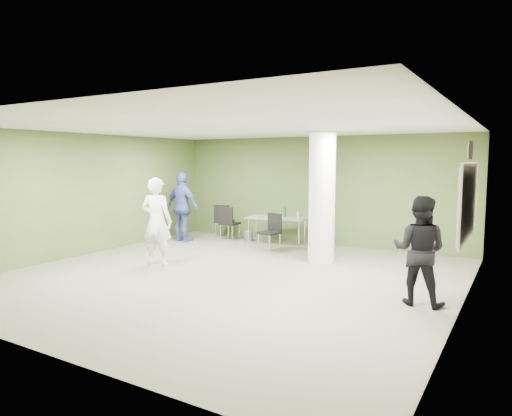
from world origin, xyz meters
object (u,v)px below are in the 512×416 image
Objects in this scene: folding_table at (277,219)px; woman_white at (157,222)px; chair_back_left at (223,218)px; man_black at (419,250)px; man_blue at (183,207)px.

folding_table is 3.51m from woman_white.
folding_table is at bearing 160.28° from chair_back_left.
folding_table is 0.96× the size of man_black.
folding_table is 1.69× the size of chair_back_left.
man_blue is (-2.41, -0.88, 0.27)m from folding_table.
man_black is 7.00m from man_blue.
man_blue is (-0.62, -1.02, 0.38)m from chair_back_left.
woman_white is 5.23m from man_black.
man_blue is at bearing 43.56° from chair_back_left.
woman_white is at bearing -116.56° from folding_table.
man_black is at bearing 135.03° from chair_back_left.
chair_back_left is (-1.79, 0.14, -0.12)m from folding_table.
man_blue reaches higher than woman_white.
woman_white is 0.98× the size of man_blue.
man_blue reaches higher than chair_back_left.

